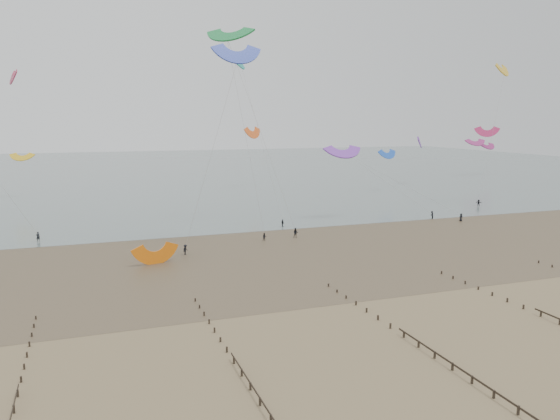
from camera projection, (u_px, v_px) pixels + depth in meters
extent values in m
plane|color=brown|center=(341.00, 321.00, 60.59)|extent=(500.00, 500.00, 0.00)
plane|color=#475654|center=(146.00, 169.00, 246.34)|extent=(500.00, 500.00, 0.00)
plane|color=#473A28|center=(251.00, 251.00, 93.09)|extent=(500.00, 500.00, 0.00)
ellipsoid|color=slate|center=(152.00, 282.00, 75.03)|extent=(23.60, 14.36, 0.01)
ellipsoid|color=slate|center=(309.00, 242.00, 99.88)|extent=(33.64, 18.32, 0.01)
ellipsoid|color=slate|center=(485.00, 238.00, 103.43)|extent=(19.65, 13.67, 0.01)
cube|color=black|center=(14.00, 410.00, 41.48)|extent=(0.16, 0.16, 0.68)
cube|color=black|center=(18.00, 394.00, 43.93)|extent=(0.16, 0.16, 0.65)
cube|color=black|center=(21.00, 379.00, 46.38)|extent=(0.16, 0.16, 0.62)
cube|color=black|center=(24.00, 367.00, 48.82)|extent=(0.16, 0.16, 0.59)
cube|color=black|center=(27.00, 355.00, 51.27)|extent=(0.16, 0.16, 0.57)
cube|color=black|center=(29.00, 344.00, 53.72)|extent=(0.16, 0.16, 0.54)
cube|color=black|center=(32.00, 335.00, 56.16)|extent=(0.16, 0.16, 0.51)
cube|color=black|center=(34.00, 326.00, 58.61)|extent=(0.16, 0.16, 0.48)
cube|color=black|center=(36.00, 318.00, 61.06)|extent=(0.16, 0.16, 0.45)
cube|color=black|center=(271.00, 419.00, 40.14)|extent=(0.16, 0.16, 0.77)
cube|color=black|center=(260.00, 402.00, 42.58)|extent=(0.16, 0.16, 0.74)
cube|color=black|center=(250.00, 387.00, 45.03)|extent=(0.16, 0.16, 0.71)
cube|color=black|center=(242.00, 373.00, 47.47)|extent=(0.16, 0.16, 0.68)
cube|color=black|center=(234.00, 361.00, 49.92)|extent=(0.16, 0.16, 0.65)
cube|color=black|center=(227.00, 350.00, 52.37)|extent=(0.16, 0.16, 0.62)
cube|color=black|center=(220.00, 340.00, 54.81)|extent=(0.16, 0.16, 0.59)
cube|color=black|center=(215.00, 330.00, 57.26)|extent=(0.16, 0.16, 0.57)
cube|color=black|center=(209.00, 322.00, 59.71)|extent=(0.16, 0.16, 0.54)
cube|color=black|center=(204.00, 314.00, 62.15)|extent=(0.16, 0.16, 0.51)
cube|color=black|center=(200.00, 307.00, 64.60)|extent=(0.16, 0.16, 0.48)
cube|color=black|center=(195.00, 300.00, 67.05)|extent=(0.16, 0.16, 0.45)
cube|color=black|center=(518.00, 410.00, 41.23)|extent=(0.16, 0.16, 0.83)
cube|color=black|center=(494.00, 394.00, 43.68)|extent=(0.16, 0.16, 0.80)
cube|color=black|center=(472.00, 380.00, 46.13)|extent=(0.16, 0.16, 0.77)
cube|color=black|center=(452.00, 367.00, 48.57)|extent=(0.16, 0.16, 0.74)
cube|color=black|center=(435.00, 355.00, 51.02)|extent=(0.16, 0.16, 0.71)
cube|color=black|center=(419.00, 345.00, 53.47)|extent=(0.16, 0.16, 0.68)
cube|color=black|center=(404.00, 335.00, 55.91)|extent=(0.16, 0.16, 0.65)
cube|color=black|center=(390.00, 326.00, 58.36)|extent=(0.16, 0.16, 0.62)
cube|color=black|center=(378.00, 318.00, 60.81)|extent=(0.16, 0.16, 0.59)
cube|color=black|center=(367.00, 310.00, 63.25)|extent=(0.16, 0.16, 0.57)
cube|color=black|center=(356.00, 303.00, 65.70)|extent=(0.16, 0.16, 0.54)
cube|color=black|center=(346.00, 297.00, 68.15)|extent=(0.16, 0.16, 0.51)
cube|color=black|center=(337.00, 291.00, 70.59)|extent=(0.16, 0.16, 0.48)
cube|color=black|center=(329.00, 285.00, 73.04)|extent=(0.16, 0.16, 0.45)
cube|color=black|center=(514.00, 404.00, 41.62)|extent=(0.06, 32.50, 0.18)
cube|color=black|center=(560.00, 322.00, 59.46)|extent=(0.16, 0.16, 0.68)
cube|color=black|center=(541.00, 314.00, 61.90)|extent=(0.16, 0.16, 0.65)
cube|color=black|center=(523.00, 307.00, 64.35)|extent=(0.16, 0.16, 0.62)
cube|color=black|center=(507.00, 300.00, 66.80)|extent=(0.16, 0.16, 0.59)
cube|color=black|center=(492.00, 294.00, 69.24)|extent=(0.16, 0.16, 0.57)
cube|color=black|center=(478.00, 288.00, 71.69)|extent=(0.16, 0.16, 0.54)
cube|color=black|center=(465.00, 283.00, 74.14)|extent=(0.16, 0.16, 0.51)
cube|color=black|center=(453.00, 278.00, 76.58)|extent=(0.16, 0.16, 0.48)
cube|color=black|center=(442.00, 273.00, 79.03)|extent=(0.16, 0.16, 0.45)
cube|color=black|center=(552.00, 266.00, 82.57)|extent=(0.16, 0.16, 0.48)
cube|color=black|center=(539.00, 262.00, 85.02)|extent=(0.16, 0.16, 0.45)
imported|color=black|center=(461.00, 217.00, 120.20)|extent=(0.75, 0.96, 1.74)
imported|color=black|center=(479.00, 203.00, 141.41)|extent=(1.47, 1.47, 1.70)
imported|color=black|center=(185.00, 250.00, 90.26)|extent=(1.23, 1.24, 1.72)
imported|color=black|center=(264.00, 237.00, 100.46)|extent=(0.83, 0.70, 1.51)
imported|color=black|center=(432.00, 215.00, 122.85)|extent=(1.12, 1.08, 1.82)
imported|color=black|center=(283.00, 223.00, 113.72)|extent=(0.51, 0.99, 1.62)
imported|color=black|center=(38.00, 237.00, 100.21)|extent=(0.74, 0.59, 1.78)
imported|color=black|center=(296.00, 233.00, 103.41)|extent=(1.09, 0.97, 1.85)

